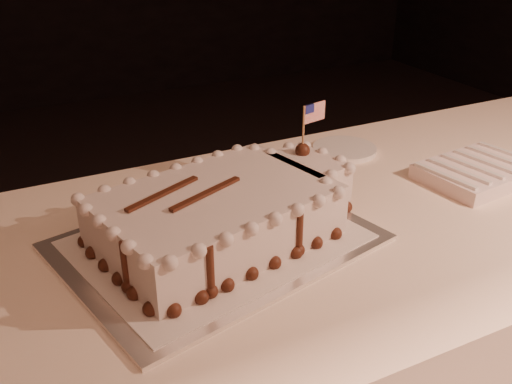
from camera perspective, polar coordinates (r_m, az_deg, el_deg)
name	(u,v)px	position (r m, az deg, el deg)	size (l,w,h in m)	color
banquet_table	(303,365)	(1.35, 4.68, -16.83)	(2.40, 0.80, 0.75)	#FFE3C5
cake_board	(217,242)	(1.05, -3.94, -4.97)	(0.53, 0.40, 0.01)	white
doily	(217,239)	(1.04, -3.95, -4.74)	(0.48, 0.36, 0.00)	silver
sheet_cake	(228,211)	(1.03, -2.78, -1.92)	(0.52, 0.36, 0.20)	silver
napkin_stack	(477,172)	(1.37, 21.24, 1.90)	(0.27, 0.21, 0.04)	white
side_plate	(345,149)	(1.45, 8.84, 4.25)	(0.16, 0.16, 0.01)	white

